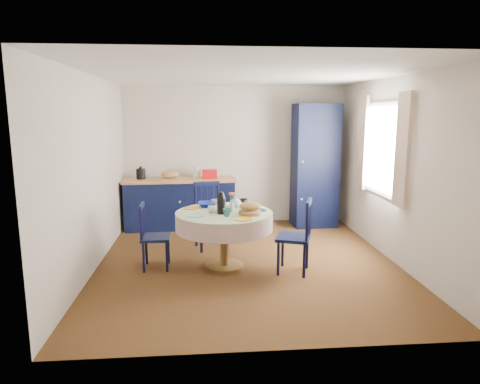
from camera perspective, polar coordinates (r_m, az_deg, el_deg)
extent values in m
plane|color=black|center=(5.95, 0.93, -9.25)|extent=(4.50, 4.50, 0.00)
plane|color=white|center=(5.63, 1.01, 15.49)|extent=(4.50, 4.50, 0.00)
cube|color=beige|center=(7.88, -0.69, 4.94)|extent=(4.00, 0.02, 2.50)
cube|color=beige|center=(5.80, -19.10, 2.39)|extent=(0.02, 4.50, 2.50)
cube|color=beige|center=(6.18, 19.76, 2.81)|extent=(0.02, 4.50, 2.50)
plane|color=white|center=(6.43, 18.76, 5.38)|extent=(0.00, 1.20, 1.20)
cube|color=beige|center=(5.76, 20.86, 5.23)|extent=(0.05, 0.34, 1.45)
cube|color=beige|center=(7.04, 15.95, 6.34)|extent=(0.05, 0.34, 1.45)
cube|color=black|center=(7.65, -7.98, -1.64)|extent=(1.92, 0.66, 0.83)
cube|color=tan|center=(7.57, -8.06, 1.59)|extent=(1.98, 0.70, 0.04)
cube|color=maroon|center=(7.59, -4.10, 2.45)|extent=(0.27, 0.15, 0.16)
cube|color=tan|center=(7.51, -9.33, 1.71)|extent=(0.35, 0.26, 0.02)
ellipsoid|color=#C7844D|center=(7.50, -9.34, 2.29)|extent=(0.31, 0.20, 0.13)
cylinder|color=silver|center=(7.66, -5.76, 2.73)|extent=(0.12, 0.12, 0.22)
cube|color=black|center=(7.74, 9.95, 3.46)|extent=(0.78, 0.57, 2.17)
cylinder|color=white|center=(7.38, 8.26, 4.03)|extent=(0.04, 0.02, 0.04)
cylinder|color=white|center=(7.48, 8.13, -0.93)|extent=(0.04, 0.02, 0.04)
cylinder|color=#523417|center=(5.71, -2.09, -9.85)|extent=(0.52, 0.52, 0.05)
cylinder|color=#523417|center=(5.60, -2.11, -6.52)|extent=(0.11, 0.11, 0.68)
cylinder|color=#523417|center=(5.51, -2.14, -2.96)|extent=(1.19, 1.19, 0.03)
cylinder|color=silver|center=(5.53, -2.13, -3.92)|extent=(1.25, 1.25, 0.22)
cylinder|color=silver|center=(5.50, -2.14, -2.75)|extent=(1.25, 1.25, 0.01)
cylinder|color=#99CCC8|center=(5.33, -5.88, -3.10)|extent=(0.22, 0.22, 0.01)
cylinder|color=#BF8112|center=(5.11, 0.48, -3.63)|extent=(0.22, 0.22, 0.01)
cylinder|color=navy|center=(5.57, 2.36, -2.45)|extent=(0.22, 0.22, 0.01)
cylinder|color=#96BF70|center=(5.90, -1.69, -1.72)|extent=(0.22, 0.22, 0.01)
cylinder|color=#BF8112|center=(5.74, -6.43, -2.13)|extent=(0.22, 0.22, 0.01)
cylinder|color=#99663D|center=(5.37, 1.32, -2.74)|extent=(0.28, 0.28, 0.05)
ellipsoid|color=#C7844D|center=(5.35, 1.32, -1.91)|extent=(0.26, 0.16, 0.11)
cube|color=silver|center=(5.56, -3.16, -2.35)|extent=(0.10, 0.07, 0.04)
cylinder|color=black|center=(5.61, -9.72, -8.53)|extent=(0.03, 0.03, 0.39)
cylinder|color=black|center=(5.90, -9.51, -7.55)|extent=(0.03, 0.03, 0.39)
cylinder|color=black|center=(5.64, -12.74, -8.54)|extent=(0.03, 0.03, 0.39)
cylinder|color=black|center=(5.93, -12.37, -7.56)|extent=(0.03, 0.03, 0.39)
cube|color=black|center=(5.70, -11.16, -5.96)|extent=(0.37, 0.39, 0.04)
cylinder|color=black|center=(5.51, -13.11, -4.23)|extent=(0.03, 0.03, 0.44)
cylinder|color=black|center=(5.81, -12.72, -3.45)|extent=(0.03, 0.03, 0.44)
cube|color=black|center=(5.62, -13.00, -1.83)|extent=(0.04, 0.35, 0.06)
cylinder|color=black|center=(5.59, -13.01, -4.22)|extent=(0.02, 0.02, 0.37)
cylinder|color=black|center=(5.67, -12.90, -4.01)|extent=(0.02, 0.02, 0.37)
cylinder|color=black|center=(5.75, -12.80, -3.81)|extent=(0.02, 0.02, 0.37)
cylinder|color=black|center=(6.28, -5.20, -6.06)|extent=(0.04, 0.04, 0.45)
cylinder|color=black|center=(6.37, -2.05, -5.79)|extent=(0.04, 0.04, 0.45)
cylinder|color=black|center=(6.60, -5.88, -5.26)|extent=(0.04, 0.04, 0.45)
cylinder|color=black|center=(6.68, -2.87, -5.02)|extent=(0.04, 0.04, 0.45)
cube|color=black|center=(6.41, -4.03, -3.40)|extent=(0.53, 0.51, 0.04)
cylinder|color=black|center=(6.50, -6.00, -0.97)|extent=(0.04, 0.04, 0.50)
cylinder|color=black|center=(6.58, -2.96, -0.78)|extent=(0.04, 0.04, 0.50)
cube|color=black|center=(6.50, -4.50, 1.12)|extent=(0.40, 0.13, 0.06)
cylinder|color=black|center=(6.52, -5.27, -1.11)|extent=(0.02, 0.02, 0.42)
cylinder|color=black|center=(6.54, -4.47, -1.06)|extent=(0.02, 0.02, 0.42)
cylinder|color=black|center=(6.57, -3.66, -1.01)|extent=(0.02, 0.02, 0.42)
cylinder|color=black|center=(5.75, 5.70, -7.74)|extent=(0.04, 0.04, 0.43)
cylinder|color=black|center=(5.43, 5.12, -8.84)|extent=(0.04, 0.04, 0.43)
cylinder|color=black|center=(5.71, 8.94, -7.95)|extent=(0.04, 0.04, 0.43)
cylinder|color=black|center=(5.39, 8.55, -9.07)|extent=(0.04, 0.04, 0.43)
cube|color=black|center=(5.49, 7.13, -6.05)|extent=(0.52, 0.53, 0.04)
cylinder|color=black|center=(5.58, 9.28, -3.28)|extent=(0.04, 0.04, 0.48)
cylinder|color=black|center=(5.24, 8.91, -4.14)|extent=(0.04, 0.04, 0.48)
cube|color=black|center=(5.36, 9.17, -1.39)|extent=(0.17, 0.37, 0.06)
cylinder|color=black|center=(5.50, 9.19, -3.67)|extent=(0.02, 0.02, 0.40)
cylinder|color=black|center=(5.41, 9.10, -3.90)|extent=(0.02, 0.02, 0.40)
cylinder|color=black|center=(5.33, 9.00, -4.14)|extent=(0.02, 0.02, 0.40)
imported|color=silver|center=(5.47, -3.77, -2.31)|extent=(0.11, 0.11, 0.09)
imported|color=#2F686E|center=(5.26, -1.75, -2.76)|extent=(0.11, 0.11, 0.10)
imported|color=black|center=(5.80, 0.45, -1.46)|extent=(0.14, 0.14, 0.11)
imported|color=silver|center=(5.83, -3.37, -1.48)|extent=(0.10, 0.10, 0.10)
imported|color=navy|center=(5.80, -4.38, -1.70)|extent=(0.26, 0.26, 0.06)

